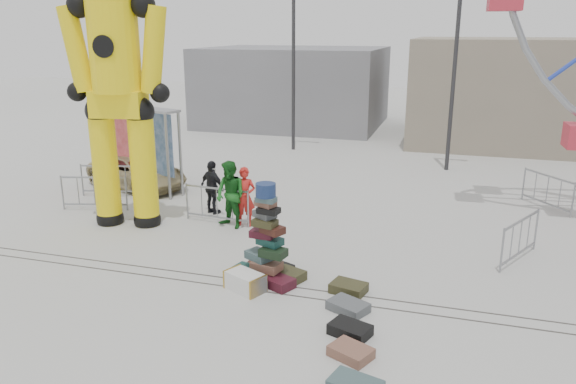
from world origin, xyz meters
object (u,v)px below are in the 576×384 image
(lamp_post_left, at_px, (295,51))
(barricade_dummy_a, at_px, (111,180))
(barricade_wheel_front, at_px, (520,240))
(crash_test_dummy, at_px, (117,84))
(barricade_dummy_b, at_px, (94,193))
(pedestrian_red, at_px, (245,197))
(pedestrian_black, at_px, (212,187))
(banner_scaffold, at_px, (133,127))
(barricade_wheel_back, at_px, (547,192))
(barricade_dummy_c, at_px, (217,205))
(pedestrian_green, at_px, (230,195))
(steamer_trunk, at_px, (245,282))
(parked_suv, at_px, (137,172))
(suitcase_tower, at_px, (267,253))
(lamp_post_right, at_px, (458,55))

(lamp_post_left, xyz_separation_m, barricade_dummy_a, (-3.80, -9.10, -3.93))
(lamp_post_left, relative_size, barricade_wheel_front, 4.00)
(crash_test_dummy, xyz_separation_m, barricade_dummy_b, (-1.71, 0.84, -3.46))
(pedestrian_red, bearing_deg, pedestrian_black, 145.62)
(banner_scaffold, distance_m, barricade_wheel_back, 13.74)
(banner_scaffold, xyz_separation_m, barricade_dummy_b, (0.05, -2.53, -1.64))
(barricade_dummy_a, relative_size, barricade_dummy_c, 1.00)
(barricade_dummy_a, height_order, pedestrian_red, pedestrian_red)
(pedestrian_green, bearing_deg, banner_scaffold, 173.48)
(banner_scaffold, bearing_deg, barricade_dummy_a, -88.75)
(crash_test_dummy, distance_m, barricade_dummy_c, 4.31)
(barricade_dummy_b, xyz_separation_m, pedestrian_black, (3.66, 0.76, 0.27))
(barricade_dummy_c, bearing_deg, crash_test_dummy, -156.58)
(crash_test_dummy, relative_size, barricade_dummy_b, 3.80)
(steamer_trunk, xyz_separation_m, parked_suv, (-6.63, 6.59, 0.35))
(pedestrian_red, height_order, parked_suv, pedestrian_red)
(barricade_wheel_front, height_order, barricade_wheel_back, same)
(barricade_dummy_b, relative_size, barricade_wheel_front, 1.00)
(suitcase_tower, height_order, pedestrian_green, suitcase_tower)
(lamp_post_right, xyz_separation_m, barricade_wheel_back, (3.04, -4.31, -3.93))
(crash_test_dummy, bearing_deg, barricade_wheel_front, -7.75)
(lamp_post_left, relative_size, steamer_trunk, 9.33)
(lamp_post_right, height_order, barricade_dummy_b, lamp_post_right)
(barricade_dummy_c, xyz_separation_m, pedestrian_green, (0.52, -0.20, 0.41))
(crash_test_dummy, bearing_deg, suitcase_tower, -35.05)
(barricade_dummy_c, bearing_deg, barricade_dummy_b, -175.31)
(suitcase_tower, relative_size, barricade_wheel_front, 1.13)
(barricade_wheel_back, relative_size, parked_suv, 0.50)
(lamp_post_left, distance_m, parked_suv, 9.48)
(suitcase_tower, xyz_separation_m, banner_scaffold, (-6.83, 5.75, 1.56))
(barricade_dummy_c, bearing_deg, lamp_post_left, 98.97)
(lamp_post_right, height_order, suitcase_tower, lamp_post_right)
(suitcase_tower, bearing_deg, pedestrian_red, 136.68)
(lamp_post_right, relative_size, parked_suv, 2.02)
(parked_suv, bearing_deg, barricade_dummy_a, -168.60)
(lamp_post_right, distance_m, crash_test_dummy, 12.83)
(crash_test_dummy, height_order, barricade_dummy_c, crash_test_dummy)
(barricade_dummy_c, relative_size, pedestrian_green, 1.04)
(banner_scaffold, relative_size, pedestrian_black, 2.45)
(crash_test_dummy, distance_m, pedestrian_green, 4.29)
(barricade_dummy_c, bearing_deg, barricade_wheel_front, 2.26)
(suitcase_tower, height_order, crash_test_dummy, crash_test_dummy)
(steamer_trunk, xyz_separation_m, barricade_dummy_b, (-6.49, 3.88, 0.35))
(suitcase_tower, bearing_deg, steamer_trunk, -95.58)
(barricade_dummy_b, distance_m, barricade_wheel_front, 12.30)
(crash_test_dummy, distance_m, barricade_dummy_a, 4.64)
(lamp_post_left, distance_m, barricade_wheel_front, 14.66)
(banner_scaffold, xyz_separation_m, parked_suv, (-0.09, 0.19, -1.64))
(parked_suv, bearing_deg, suitcase_tower, -109.31)
(lamp_post_right, bearing_deg, barricade_dummy_c, -126.23)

